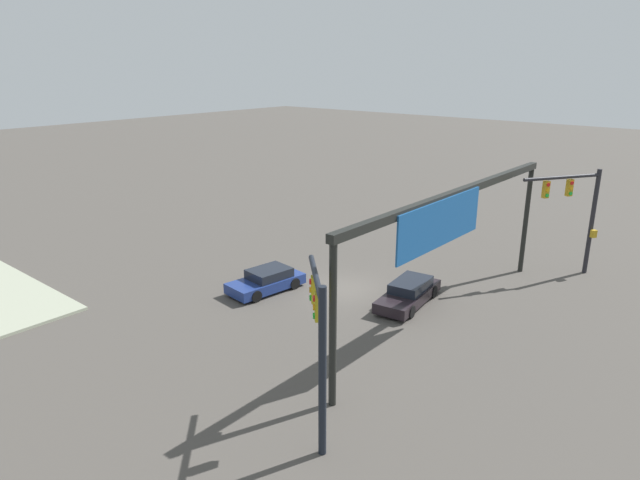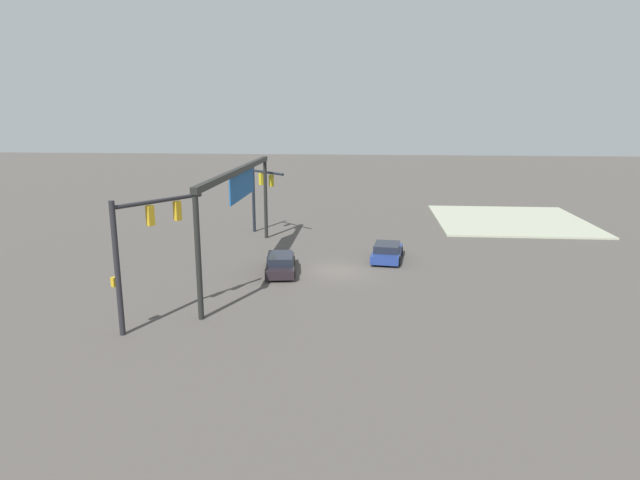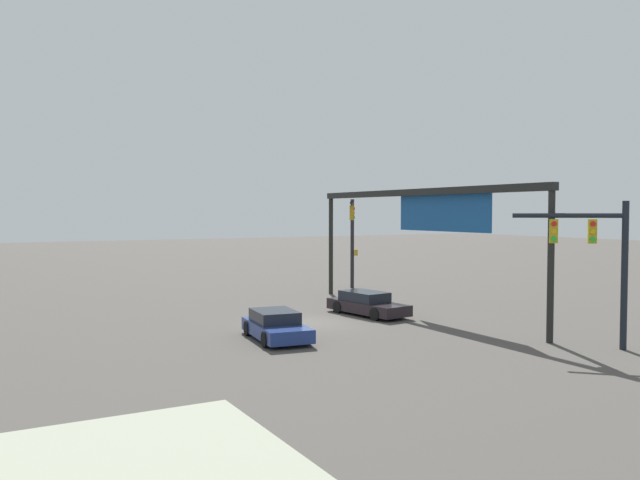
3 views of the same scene
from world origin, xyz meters
The scene contains 7 objects.
ground_plane centered at (0.00, 0.00, 0.00)m, with size 193.05×193.05×0.00m, color #4A4540.
sidewalk_corner centered at (17.84, -15.23, 0.07)m, with size 14.45×13.56×0.15m, color #9BA089.
traffic_signal_near_corner centered at (-10.25, 8.62, 4.21)m, with size 4.39×3.17×6.24m.
traffic_signal_opposite_side centered at (10.64, 7.00, 3.82)m, with size 3.12×3.19×5.78m.
overhead_sign_gantry centered at (0.50, 6.26, 5.40)m, with size 18.37×0.43×6.57m.
sedan_car_approaching centered at (2.94, -3.31, 0.57)m, with size 4.44×2.39×1.21m.
sedan_car_waiting_far centered at (-0.61, 3.55, 0.58)m, with size 4.98×2.39×1.21m.
Camera 2 is at (-34.09, -1.84, 10.05)m, focal length 30.98 mm.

